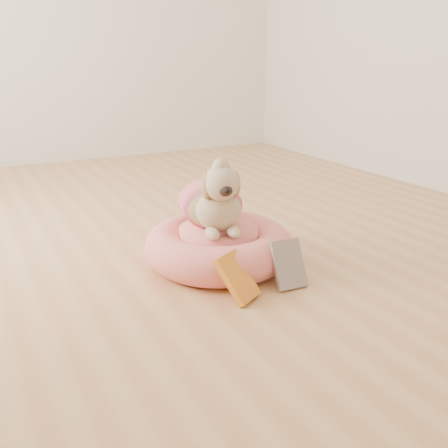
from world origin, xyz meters
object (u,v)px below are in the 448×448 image
pet_bed (219,246)px  dog (213,190)px  book_yellow (237,278)px  book_white (289,264)px

pet_bed → dog: 0.26m
dog → book_yellow: dog is taller
dog → book_yellow: 0.45m
book_yellow → book_white: (0.24, -0.00, 0.01)m
pet_bed → book_yellow: book_yellow is taller
dog → book_white: (0.16, -0.36, -0.25)m
pet_bed → book_yellow: size_ratio=3.33×
book_yellow → book_white: bearing=-29.2°
pet_bed → book_white: 0.37m
book_yellow → book_white: book_white is taller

